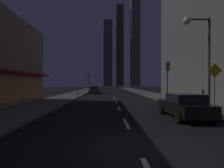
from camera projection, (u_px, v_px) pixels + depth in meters
ground_plane at (112, 93)px, 37.59m from camera, size 78.00×136.00×0.10m
sidewalk_right at (144, 92)px, 37.79m from camera, size 4.00×76.00×0.15m
sidewalk_left at (80, 92)px, 37.40m from camera, size 4.00×76.00×0.15m
lane_marking_center at (119, 109)px, 14.00m from camera, size 0.16×23.00×0.01m
skyscraper_distant_tall at (108, 54)px, 118.81m from camera, size 5.88×8.74×44.60m
skyscraper_distant_mid at (120, 46)px, 124.70m from camera, size 5.34×8.71×57.89m
skyscraper_distant_short at (135, 41)px, 120.00m from camera, size 6.15×6.37×63.61m
skyscraper_distant_slender at (135, 46)px, 158.26m from camera, size 5.66×5.97×72.38m
car_parked_near at (184, 105)px, 10.24m from camera, size 1.98×4.24×1.45m
car_parked_far at (94, 90)px, 34.97m from camera, size 1.98×4.24×1.45m
fire_hydrant_far_left at (77, 93)px, 28.01m from camera, size 0.42×0.30×0.65m
traffic_light_near_right at (168, 73)px, 18.40m from camera, size 0.32×0.48×4.20m
traffic_light_far_left at (88, 79)px, 41.24m from camera, size 0.32×0.48×4.20m
street_lamp_right at (198, 41)px, 12.06m from camera, size 1.96×0.56×6.58m
pedestrian_crossing_sign at (214, 84)px, 10.54m from camera, size 0.91×0.08×3.15m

